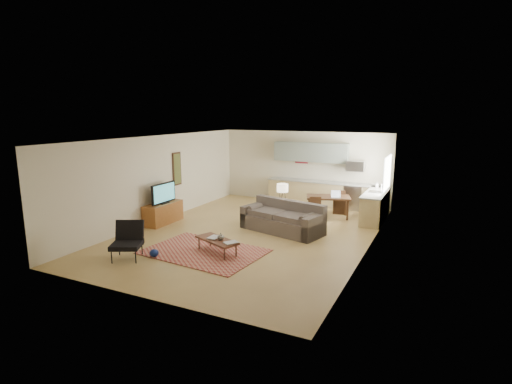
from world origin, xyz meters
The scene contains 25 objects.
room centered at (0.00, 0.00, 1.35)m, with size 9.00×9.00×9.00m.
kitchen_counter_back centered at (0.90, 4.18, 0.46)m, with size 4.26×0.64×0.92m, color tan, non-canonical shape.
kitchen_counter_right centered at (2.93, 3.00, 0.46)m, with size 0.64×2.26×0.92m, color tan, non-canonical shape.
kitchen_range centered at (2.00, 4.18, 0.45)m, with size 0.62×0.62×0.90m, color #A5A8AD.
kitchen_microwave centered at (2.00, 4.20, 1.55)m, with size 0.62×0.40×0.35m, color #A5A8AD.
upper_cabinets centered at (0.30, 4.33, 1.95)m, with size 2.80×0.34×0.70m, color gray.
window_right centered at (3.23, 3.00, 1.55)m, with size 0.02×1.40×1.05m, color white.
wall_art_left centered at (-3.21, 0.90, 1.55)m, with size 0.06×0.42×1.10m, color olive, non-canonical shape.
triptych centered at (-0.10, 4.47, 1.75)m, with size 1.70×0.04×0.50m, color beige, non-canonical shape.
rug centered at (-0.37, -1.91, 0.01)m, with size 2.84×1.97×0.02m, color #9B2F2F.
sofa centered at (0.72, 0.53, 0.44)m, with size 2.50×1.09×0.87m, color #574C46, non-canonical shape.
coffee_table centered at (-0.02, -1.85, 0.18)m, with size 1.21×0.48×0.37m, color #512B1E, non-canonical shape.
book_a centered at (-0.26, -1.80, 0.38)m, with size 0.25×0.34×0.03m, color maroon.
book_b centered at (0.33, -1.89, 0.37)m, with size 0.38×0.40×0.02m, color navy.
vase centered at (0.09, -1.84, 0.45)m, with size 0.17×0.17×0.18m, color black.
armchair centered at (-1.72, -3.11, 0.44)m, with size 0.77×0.77×0.88m, color black, non-canonical shape.
tv_credenza centered at (-2.96, -0.22, 0.32)m, with size 0.53×1.38×0.64m, color brown, non-canonical shape.
tv centered at (-2.91, -0.22, 0.96)m, with size 0.11×1.06×0.64m, color black, non-canonical shape.
console_table centered at (0.43, 1.25, 0.36)m, with size 0.61×0.41×0.72m, color #352012, non-canonical shape.
table_lamp centered at (0.43, 1.25, 1.00)m, with size 0.35×0.35×0.57m, color beige, non-canonical shape.
dining_table centered at (1.48, 2.67, 0.35)m, with size 1.39×0.80×0.71m, color #352012, non-canonical shape.
dining_chair_near centered at (1.28, 1.97, 0.39)m, with size 0.37×0.39×0.78m, color #352012, non-canonical shape.
dining_chair_far centered at (1.67, 3.38, 0.42)m, with size 0.40×0.42×0.83m, color #352012, non-canonical shape.
laptop centered at (1.75, 2.58, 0.82)m, with size 0.30×0.22×0.22m, color #A5A8AD, non-canonical shape.
soap_bottle centered at (2.83, 3.78, 1.02)m, with size 0.10×0.10×0.19m, color beige.
Camera 1 is at (4.88, -9.81, 3.40)m, focal length 28.00 mm.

